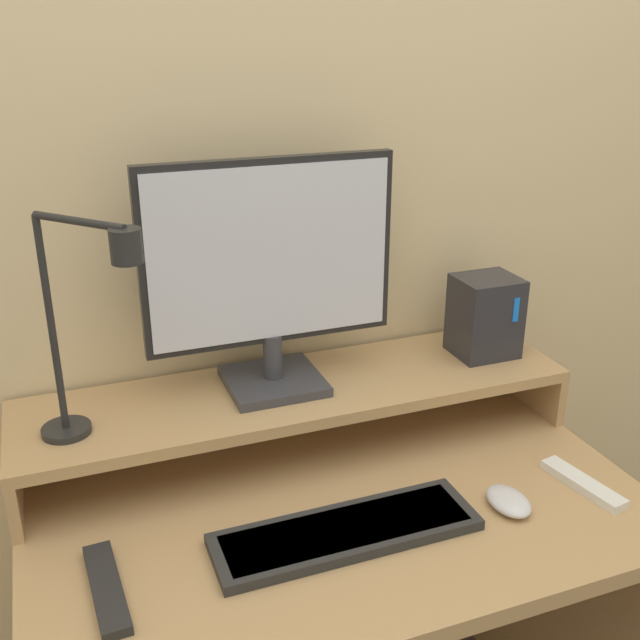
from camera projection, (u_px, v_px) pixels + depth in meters
name	position (u px, v px, depth m)	size (l,w,h in m)	color
wall_back	(266.00, 154.00, 1.41)	(6.00, 0.05, 2.50)	beige
desk	(335.00, 597.00, 1.37)	(1.04, 0.66, 0.72)	tan
monitor_shelf	(298.00, 395.00, 1.42)	(1.04, 0.27, 0.12)	tan
monitor	(270.00, 270.00, 1.33)	(0.46, 0.17, 0.43)	#38383D
desk_lamp	(87.00, 322.00, 1.14)	(0.18, 0.19, 0.38)	black
router_dock	(485.00, 316.00, 1.52)	(0.12, 0.11, 0.17)	#28282D
keyboard	(346.00, 531.00, 1.19)	(0.43, 0.13, 0.02)	#282828
mouse	(508.00, 501.00, 1.26)	(0.06, 0.09, 0.03)	silver
remote_control	(107.00, 588.00, 1.07)	(0.05, 0.20, 0.02)	black
remote_secondary	(583.00, 484.00, 1.31)	(0.06, 0.17, 0.02)	white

